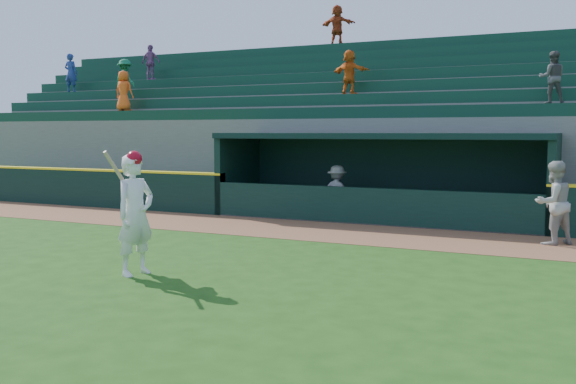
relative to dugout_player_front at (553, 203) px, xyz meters
name	(u,v)px	position (x,y,z in m)	size (l,w,h in m)	color
ground	(250,272)	(-4.72, -5.33, -0.93)	(120.00, 120.00, 0.00)	#1F4812
warning_track	(345,233)	(-4.72, -0.43, -0.92)	(40.00, 3.00, 0.01)	brown
field_wall_left	(33,186)	(-16.97, 1.22, -0.33)	(15.50, 0.30, 1.20)	black
wall_stripe_left	(32,168)	(-16.97, 1.22, 0.30)	(15.50, 0.32, 0.06)	yellow
dugout_player_front	(553,203)	(0.00, 0.00, 0.00)	(0.90, 0.70, 1.86)	#A5A5A0
dugout_player_inside	(337,192)	(-5.87, 2.00, -0.16)	(0.99, 0.57, 1.53)	#A5A5A0
dugout	(383,171)	(-4.72, 2.67, 0.43)	(9.40, 2.80, 2.46)	slate
stands	(421,135)	(-4.74, 7.24, 1.46)	(34.50, 6.25, 7.52)	slate
batter_at_plate	(135,213)	(-6.42, -6.35, 0.15)	(0.65, 0.89, 2.19)	white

